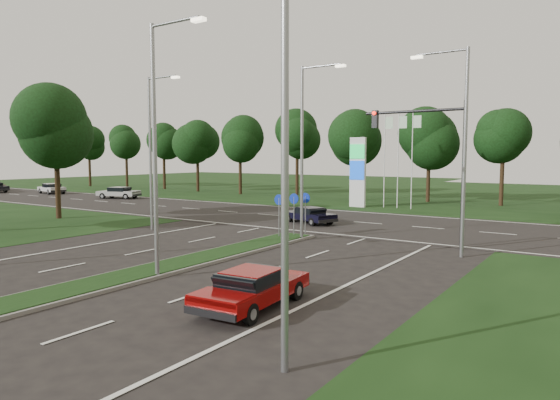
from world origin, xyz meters
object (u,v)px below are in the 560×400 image
Objects in this scene: red_sedan at (252,287)px; far_car_b at (52,188)px; navy_sedan at (309,215)px; far_car_a at (119,192)px.

far_car_b reaches higher than red_sedan.
red_sedan is at bearing -132.99° from navy_sedan.
red_sedan is 18.42m from navy_sedan.
far_car_a is 1.03× the size of far_car_b.
navy_sedan is at bearing -86.61° from far_car_b.
far_car_b is (-12.12, -0.02, -0.01)m from far_car_a.
far_car_a is (-26.11, 5.35, 0.08)m from navy_sedan.
red_sedan is at bearing -142.17° from far_car_a.
far_car_a reaches higher than red_sedan.
navy_sedan is 26.65m from far_car_a.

